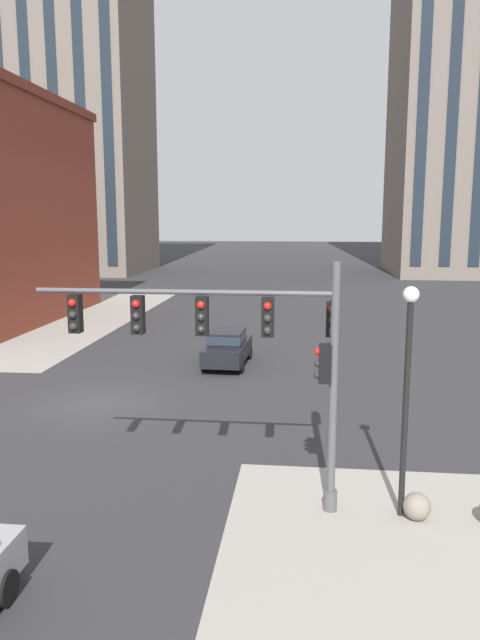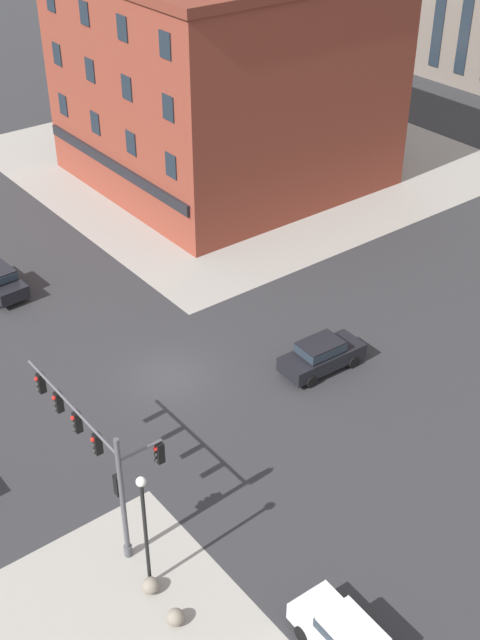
% 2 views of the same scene
% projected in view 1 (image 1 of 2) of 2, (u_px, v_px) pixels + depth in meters
% --- Properties ---
extents(ground_plane, '(320.00, 320.00, 0.00)m').
position_uv_depth(ground_plane, '(97.00, 403.00, 22.41)').
color(ground_plane, '#2D2D30').
extents(traffic_signal_main, '(7.12, 2.09, 5.89)m').
position_uv_depth(traffic_signal_main, '(255.00, 346.00, 13.92)').
color(traffic_signal_main, '#4C4C51').
rests_on(traffic_signal_main, ground).
extents(bollard_sphere_curb_a, '(0.64, 0.64, 0.64)m').
position_uv_depth(bollard_sphere_curb_a, '(417.00, 506.00, 13.73)').
color(bollard_sphere_curb_a, gray).
rests_on(bollard_sphere_curb_a, ground).
extents(street_lamp_corner_near, '(0.36, 0.36, 5.37)m').
position_uv_depth(street_lamp_corner_near, '(407.00, 375.00, 13.42)').
color(street_lamp_corner_near, black).
rests_on(street_lamp_corner_near, ground).
extents(car_main_northbound_near, '(2.02, 4.46, 1.68)m').
position_uv_depth(car_main_northbound_near, '(227.00, 346.00, 28.09)').
color(car_main_northbound_near, black).
rests_on(car_main_northbound_near, ground).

